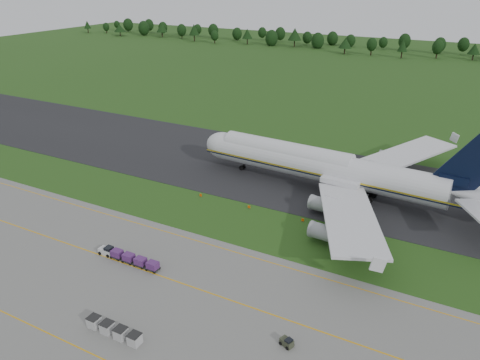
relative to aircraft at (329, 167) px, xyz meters
The scene contains 10 objects.
ground 25.34m from the aircraft, 113.21° to the right, with size 600.00×600.00×0.00m, color #214514.
apron 57.81m from the aircraft, 99.74° to the right, with size 300.00×52.00×0.06m, color slate.
taxiway 12.39m from the aircraft, 151.53° to the left, with size 300.00×40.00×0.08m, color black.
apron_markings 50.94m from the aircraft, 101.09° to the right, with size 300.00×30.20×0.01m.
tree_line 199.84m from the aircraft, 95.02° to the left, with size 525.68×22.47×11.97m.
aircraft is the anchor object (origin of this frame).
baggage_train 48.88m from the aircraft, 115.39° to the right, with size 12.51×1.60×1.54m.
utility_cart 50.80m from the aircraft, 77.55° to the right, with size 2.02×1.60×0.97m.
uld_row 59.79m from the aircraft, 100.29° to the right, with size 8.83×1.63×1.61m.
edge_markers 18.17m from the aircraft, 108.51° to the right, with size 36.56×0.30×0.60m.
Camera 1 is at (37.67, -71.71, 45.49)m, focal length 35.00 mm.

